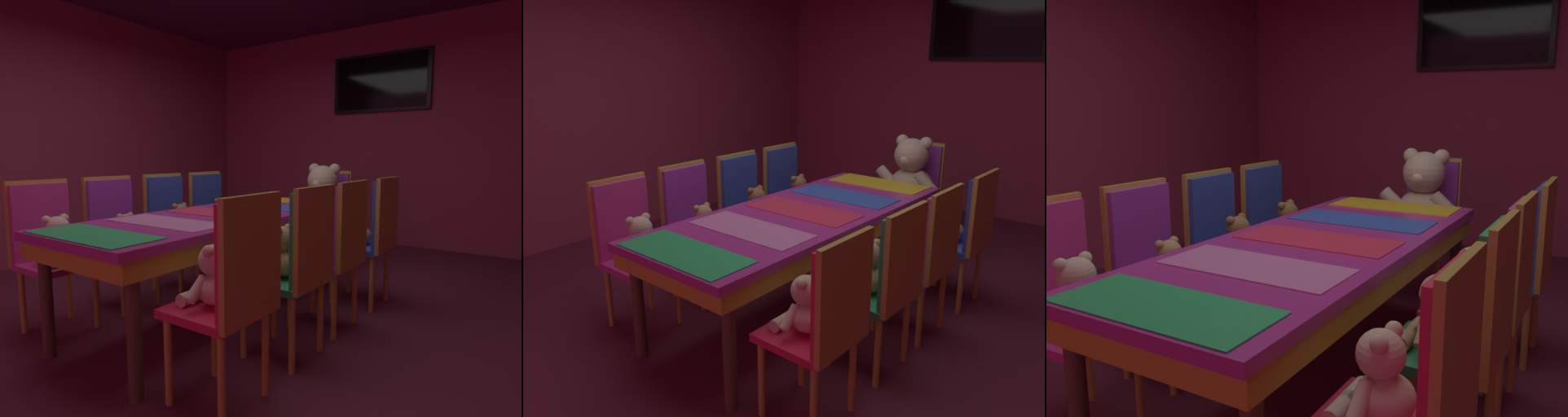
{
  "view_description": "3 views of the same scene",
  "coord_description": "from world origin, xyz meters",
  "views": [
    {
      "loc": [
        1.94,
        -2.25,
        1.15
      ],
      "look_at": [
        0.19,
        0.23,
        0.77
      ],
      "focal_mm": 29.3,
      "sensor_mm": 36.0,
      "label": 1
    },
    {
      "loc": [
        2.0,
        -2.57,
        1.73
      ],
      "look_at": [
        0.02,
        -0.22,
        0.81
      ],
      "focal_mm": 35.13,
      "sensor_mm": 36.0,
      "label": 2
    },
    {
      "loc": [
        1.22,
        -2.18,
        1.37
      ],
      "look_at": [
        -0.21,
        0.27,
        0.83
      ],
      "focal_mm": 37.49,
      "sensor_mm": 36.0,
      "label": 3
    }
  ],
  "objects": [
    {
      "name": "ground_plane",
      "position": [
        0.0,
        0.0,
        0.0
      ],
      "size": [
        7.9,
        7.9,
        0.0
      ],
      "primitive_type": "plane",
      "color": "#591E33"
    },
    {
      "name": "wall_back",
      "position": [
        0.0,
        3.2,
        1.4
      ],
      "size": [
        5.2,
        0.12,
        2.8
      ],
      "primitive_type": "cube",
      "color": "#99334C",
      "rests_on": "ground_plane"
    },
    {
      "name": "wall_left",
      "position": [
        -2.6,
        0.0,
        1.4
      ],
      "size": [
        0.12,
        6.4,
        2.8
      ],
      "primitive_type": "cube",
      "color": "#99334C",
      "rests_on": "ground_plane"
    },
    {
      "name": "banquet_table",
      "position": [
        0.0,
        -0.0,
        0.65
      ],
      "size": [
        0.9,
        2.35,
        0.75
      ],
      "color": "#B22D8C",
      "rests_on": "ground_plane"
    },
    {
      "name": "chair_left_0",
      "position": [
        -0.81,
        -0.82,
        0.6
      ],
      "size": [
        0.42,
        0.41,
        0.98
      ],
      "color": "#CC338C",
      "rests_on": "ground_plane"
    },
    {
      "name": "teddy_left_0",
      "position": [
        -0.66,
        -0.82,
        0.59
      ],
      "size": [
        0.25,
        0.33,
        0.31
      ],
      "color": "beige",
      "rests_on": "chair_left_0"
    },
    {
      "name": "chair_left_1",
      "position": [
        -0.83,
        -0.27,
        0.6
      ],
      "size": [
        0.42,
        0.41,
        0.98
      ],
      "color": "purple",
      "rests_on": "ground_plane"
    },
    {
      "name": "teddy_left_1",
      "position": [
        -0.69,
        -0.27,
        0.57
      ],
      "size": [
        0.21,
        0.27,
        0.26
      ],
      "color": "tan",
      "rests_on": "chair_left_1"
    },
    {
      "name": "chair_left_2",
      "position": [
        -0.82,
        0.28,
        0.6
      ],
      "size": [
        0.42,
        0.41,
        0.98
      ],
      "color": "#2D47B2",
      "rests_on": "ground_plane"
    },
    {
      "name": "teddy_left_2",
      "position": [
        -0.67,
        0.28,
        0.58
      ],
      "size": [
        0.23,
        0.3,
        0.28
      ],
      "color": "olive",
      "rests_on": "chair_left_2"
    },
    {
      "name": "chair_left_3",
      "position": [
        -0.81,
        0.81,
        0.6
      ],
      "size": [
        0.42,
        0.41,
        0.98
      ],
      "color": "#2D47B2",
      "rests_on": "ground_plane"
    },
    {
      "name": "teddy_left_3",
      "position": [
        -0.67,
        0.81,
        0.58
      ],
      "size": [
        0.23,
        0.3,
        0.29
      ],
      "color": "olive",
      "rests_on": "chair_left_3"
    },
    {
      "name": "chair_right_0",
      "position": [
        0.81,
        -0.83,
        0.6
      ],
      "size": [
        0.42,
        0.41,
        0.98
      ],
      "rotation": [
        0.0,
        0.0,
        3.14
      ],
      "color": "red",
      "rests_on": "ground_plane"
    },
    {
      "name": "teddy_right_0",
      "position": [
        0.67,
        -0.83,
        0.58
      ],
      "size": [
        0.24,
        0.31,
        0.29
      ],
      "rotation": [
        0.0,
        0.0,
        3.14
      ],
      "color": "beige",
      "rests_on": "chair_right_0"
    },
    {
      "name": "chair_right_1",
      "position": [
        0.81,
        -0.26,
        0.6
      ],
      "size": [
        0.42,
        0.41,
        0.98
      ],
      "rotation": [
        0.0,
        0.0,
        3.14
      ],
      "color": "#268C4C",
      "rests_on": "ground_plane"
    },
    {
      "name": "teddy_right_1",
      "position": [
        0.67,
        -0.26,
        0.59
      ],
      "size": [
        0.25,
        0.32,
        0.3
      ],
      "rotation": [
        0.0,
        0.0,
        3.14
      ],
      "color": "tan",
      "rests_on": "chair_right_1"
    },
    {
      "name": "chair_right_2",
      "position": [
        0.81,
        0.26,
        0.6
      ],
      "size": [
        0.42,
        0.41,
        0.98
      ],
      "rotation": [
        0.0,
        0.0,
        3.14
      ],
      "color": "#CC338C",
      "rests_on": "ground_plane"
    },
    {
      "name": "teddy_right_2",
      "position": [
        0.66,
        0.26,
        0.58
      ],
      "size": [
        0.23,
        0.3,
        0.29
      ],
      "rotation": [
        0.0,
        0.0,
        3.14
      ],
      "color": "beige",
      "rests_on": "chair_right_2"
    },
    {
      "name": "chair_right_3",
      "position": [
        0.83,
        0.84,
        0.6
      ],
      "size": [
        0.42,
        0.41,
        0.98
      ],
      "rotation": [
        0.0,
        0.0,
        3.14
      ],
      "color": "#2D47B2",
      "rests_on": "ground_plane"
    },
    {
      "name": "teddy_right_3",
      "position": [
        0.68,
        0.84,
        0.58
      ],
      "size": [
        0.22,
        0.29,
        0.27
      ],
      "rotation": [
        0.0,
        0.0,
        3.14
      ],
      "color": "tan",
      "rests_on": "chair_right_3"
    },
    {
      "name": "throne_chair",
      "position": [
        0.0,
        1.72,
        0.6
      ],
      "size": [
        0.41,
        0.42,
        0.98
      ],
      "rotation": [
        0.0,
        0.0,
        -1.57
      ],
      "color": "purple",
      "rests_on": "ground_plane"
    },
    {
      "name": "king_teddy_bear",
      "position": [
        0.0,
        1.55,
        0.72
      ],
      "size": [
        0.64,
        0.49,
        0.6
      ],
      "rotation": [
        0.0,
        0.0,
        -1.57
      ],
      "color": "beige",
      "rests_on": "throne_chair"
    },
    {
      "name": "wall_tv",
      "position": [
        0.0,
        3.11,
        2.05
      ],
      "size": [
        1.23,
        0.06,
        0.72
      ],
      "color": "black"
    }
  ]
}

